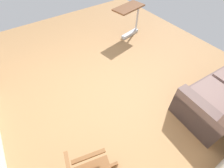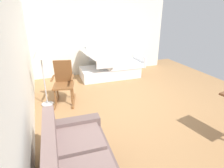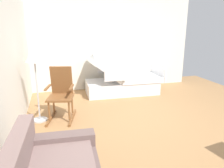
{
  "view_description": "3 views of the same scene",
  "coord_description": "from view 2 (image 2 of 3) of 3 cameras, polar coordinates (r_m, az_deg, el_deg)",
  "views": [
    {
      "loc": [
        0.84,
        2.0,
        2.54
      ],
      "look_at": [
        -0.03,
        0.73,
        0.81
      ],
      "focal_mm": 26.04,
      "sensor_mm": 36.0,
      "label": 1
    },
    {
      "loc": [
        -3.61,
        1.99,
        2.26
      ],
      "look_at": [
        -0.03,
        0.63,
        0.68
      ],
      "focal_mm": 30.51,
      "sensor_mm": 36.0,
      "label": 2
    },
    {
      "loc": [
        -3.36,
        1.64,
        1.84
      ],
      "look_at": [
        0.26,
        0.67,
        0.81
      ],
      "focal_mm": 34.51,
      "sensor_mm": 36.0,
      "label": 3
    }
  ],
  "objects": [
    {
      "name": "couch",
      "position": [
        2.73,
        -9.9,
        -23.6
      ],
      "size": [
        1.64,
        0.94,
        0.85
      ],
      "color": "#68534F",
      "rests_on": "ground"
    },
    {
      "name": "ground_plane",
      "position": [
        4.7,
        7.15,
        -6.45
      ],
      "size": [
        6.87,
        6.87,
        0.0
      ],
      "primitive_type": "plane",
      "color": "#9E7247"
    },
    {
      "name": "hospital_bed",
      "position": [
        6.41,
        -0.53,
        4.83
      ],
      "size": [
        1.06,
        2.09,
        1.18
      ],
      "color": "silver",
      "rests_on": "ground"
    },
    {
      "name": "rocking_chair",
      "position": [
        4.82,
        -14.29,
        0.41
      ],
      "size": [
        0.85,
        0.64,
        1.05
      ],
      "color": "brown",
      "rests_on": "ground"
    },
    {
      "name": "side_wall",
      "position": [
        6.77,
        -3.62,
        14.7
      ],
      "size": [
        0.1,
        4.81,
        2.7
      ],
      "primitive_type": "cube",
      "color": "silver",
      "rests_on": "ground"
    },
    {
      "name": "floor_lamp",
      "position": [
        4.54,
        -20.62,
        7.95
      ],
      "size": [
        0.34,
        0.34,
        1.48
      ],
      "color": "#B2B5BA",
      "rests_on": "ground"
    },
    {
      "name": "back_wall",
      "position": [
        3.74,
        -25.85,
        6.15
      ],
      "size": [
        5.7,
        0.1,
        2.7
      ],
      "primitive_type": "cube",
      "color": "silver",
      "rests_on": "ground"
    }
  ]
}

